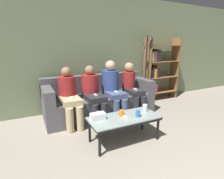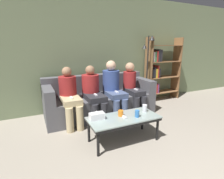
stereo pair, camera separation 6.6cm
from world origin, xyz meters
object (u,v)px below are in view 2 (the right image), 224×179
object	(u,v)px
cup_far_center	(121,113)
seated_person_mid_right	(113,87)
couch	(100,100)
coffee_table	(124,120)
tissue_box	(97,116)
game_remote	(124,116)
bookshelf	(159,70)
seated_person_right_end	(133,87)
cup_near_right	(145,108)
standing_lamp	(148,63)
seated_person_mid_left	(93,91)
cup_near_left	(137,114)
seated_person_left_end	(69,94)

from	to	relation	value
cup_far_center	seated_person_mid_right	world-z (taller)	seated_person_mid_right
couch	cup_far_center	world-z (taller)	couch
coffee_table	seated_person_mid_right	distance (m)	1.11
tissue_box	game_remote	world-z (taller)	tissue_box
bookshelf	seated_person_right_end	xyz separation A→B (m)	(-1.14, -0.52, -0.24)
coffee_table	tissue_box	world-z (taller)	tissue_box
couch	seated_person_mid_right	bearing A→B (deg)	-41.47
cup_near_right	standing_lamp	size ratio (longest dim) A/B	0.07
cup_far_center	seated_person_mid_left	world-z (taller)	seated_person_mid_left
seated_person_right_end	couch	bearing A→B (deg)	160.99
cup_far_center	standing_lamp	world-z (taller)	standing_lamp
cup_near_left	cup_near_right	size ratio (longest dim) A/B	0.91
couch	seated_person_left_end	bearing A→B (deg)	-161.47
cup_near_left	bookshelf	distance (m)	2.37
seated_person_left_end	seated_person_mid_left	xyz separation A→B (m)	(0.46, 0.00, 0.00)
couch	seated_person_left_end	world-z (taller)	seated_person_left_end
cup_near_right	couch	bearing A→B (deg)	106.41
couch	game_remote	world-z (taller)	couch
bookshelf	seated_person_left_end	size ratio (longest dim) A/B	1.54
seated_person_mid_left	seated_person_right_end	xyz separation A→B (m)	(0.92, -0.01, -0.00)
seated_person_right_end	seated_person_mid_left	bearing A→B (deg)	179.52
seated_person_left_end	seated_person_right_end	bearing A→B (deg)	-0.27
bookshelf	seated_person_mid_left	world-z (taller)	bookshelf
cup_far_center	seated_person_left_end	distance (m)	1.12
cup_near_left	seated_person_mid_left	distance (m)	1.15
cup_near_left	game_remote	bearing A→B (deg)	155.09
cup_near_right	seated_person_left_end	size ratio (longest dim) A/B	0.11
cup_near_left	bookshelf	world-z (taller)	bookshelf
seated_person_mid_left	coffee_table	bearing A→B (deg)	-81.43
cup_near_right	seated_person_mid_right	bearing A→B (deg)	96.87
coffee_table	seated_person_mid_left	world-z (taller)	seated_person_mid_left
cup_near_left	seated_person_left_end	bearing A→B (deg)	126.23
cup_near_left	tissue_box	xyz separation A→B (m)	(-0.59, 0.18, -0.00)
coffee_table	tissue_box	size ratio (longest dim) A/B	5.00
coffee_table	seated_person_mid_right	world-z (taller)	seated_person_mid_right
standing_lamp	seated_person_right_end	world-z (taller)	standing_lamp
cup_near_left	cup_far_center	world-z (taller)	cup_near_left
coffee_table	seated_person_right_end	size ratio (longest dim) A/B	0.99
seated_person_mid_left	seated_person_right_end	world-z (taller)	seated_person_right_end
couch	game_remote	bearing A→B (deg)	-93.65
tissue_box	seated_person_left_end	distance (m)	0.94
tissue_box	seated_person_left_end	xyz separation A→B (m)	(-0.21, 0.90, 0.13)
game_remote	bookshelf	bearing A→B (deg)	38.45
bookshelf	seated_person_mid_left	bearing A→B (deg)	-166.05
cup_near_right	seated_person_left_end	xyz separation A→B (m)	(-1.03, 0.95, 0.12)
game_remote	seated_person_mid_right	world-z (taller)	seated_person_mid_right
standing_lamp	cup_near_right	bearing A→B (deg)	-127.17
cup_far_center	bookshelf	bearing A→B (deg)	37.08
seated_person_right_end	game_remote	bearing A→B (deg)	-127.64
couch	tissue_box	world-z (taller)	couch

